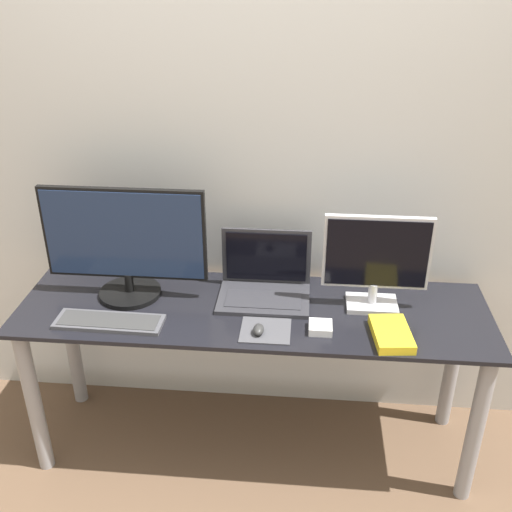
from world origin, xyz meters
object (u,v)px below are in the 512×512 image
monitor_right (376,260)px  power_brick (320,327)px  book (391,334)px  keyboard (109,322)px  laptop (265,281)px  mouse (259,329)px  monitor_left (125,243)px

monitor_right → power_brick: size_ratio=4.73×
book → keyboard: bearing=-179.9°
monitor_right → book: 0.29m
laptop → mouse: 0.29m
monitor_left → keyboard: (-0.02, -0.22, -0.23)m
book → power_brick: bearing=175.0°
keyboard → power_brick: (0.81, 0.03, 0.01)m
mouse → keyboard: bearing=178.1°
monitor_left → keyboard: size_ratio=1.57×
monitor_left → power_brick: (0.79, -0.20, -0.22)m
mouse → book: bearing=2.4°
monitor_left → book: size_ratio=2.84×
keyboard → book: size_ratio=1.82×
monitor_left → monitor_right: monitor_left is taller
monitor_left → power_brick: 0.84m
monitor_right → book: size_ratio=1.80×
monitor_left → monitor_right: size_ratio=1.58×
laptop → book: bearing=-28.6°
monitor_left → mouse: size_ratio=9.95×
monitor_left → keyboard: monitor_left is taller
mouse → power_brick: size_ratio=0.75×
monitor_left → laptop: size_ratio=1.77×
laptop → keyboard: bearing=-155.0°
monitor_left → book: monitor_left is taller
keyboard → book: (1.07, 0.00, 0.01)m
keyboard → monitor_right: bearing=12.2°
book → power_brick: size_ratio=2.64×
laptop → book: size_ratio=1.61×
laptop → book: (0.49, -0.27, -0.05)m
mouse → book: size_ratio=0.29×
laptop → book: laptop is taller
laptop → book: 0.56m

